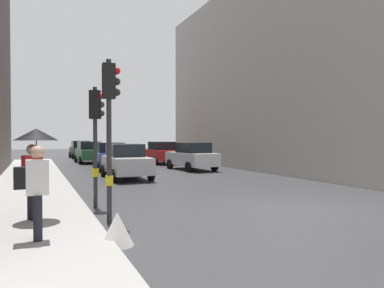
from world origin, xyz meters
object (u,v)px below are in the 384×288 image
(car_red_sedan, at_px, (161,153))
(traffic_light_near_left, at_px, (110,111))
(traffic_light_near_right, at_px, (96,125))
(car_green_estate, at_px, (89,152))
(car_blue_van, at_px, (111,156))
(warning_sign_triangle, at_px, (117,229))
(car_white_compact, at_px, (192,156))
(pedestrian_with_umbrella, at_px, (35,148))
(car_silver_hatchback, at_px, (126,161))
(pedestrian_with_black_backpack, at_px, (35,187))
(car_dark_suv, at_px, (81,149))

(car_red_sedan, bearing_deg, traffic_light_near_left, -112.56)
(traffic_light_near_right, bearing_deg, car_red_sedan, 64.82)
(car_green_estate, height_order, car_blue_van, same)
(warning_sign_triangle, bearing_deg, traffic_light_near_left, 83.08)
(car_white_compact, distance_m, car_green_estate, 10.49)
(pedestrian_with_umbrella, bearing_deg, car_green_estate, 78.85)
(traffic_light_near_left, distance_m, car_white_compact, 14.40)
(warning_sign_triangle, bearing_deg, car_white_compact, 60.80)
(car_white_compact, bearing_deg, pedestrian_with_umbrella, -128.41)
(car_silver_hatchback, bearing_deg, pedestrian_with_black_backpack, -111.95)
(car_silver_hatchback, relative_size, pedestrian_with_umbrella, 1.97)
(car_white_compact, xyz_separation_m, car_red_sedan, (-0.03, 6.01, 0.00))
(car_red_sedan, bearing_deg, car_green_estate, 148.26)
(car_dark_suv, relative_size, car_blue_van, 0.98)
(pedestrian_with_black_backpack, bearing_deg, car_silver_hatchback, 68.05)
(traffic_light_near_right, bearing_deg, car_blue_van, 77.00)
(pedestrian_with_black_backpack, bearing_deg, traffic_light_near_right, 64.26)
(car_silver_hatchback, xyz_separation_m, car_blue_van, (0.29, 5.34, 0.00))
(car_red_sedan, xyz_separation_m, pedestrian_with_umbrella, (-9.18, -17.63, 0.96))
(car_green_estate, bearing_deg, pedestrian_with_black_backpack, -100.29)
(traffic_light_near_right, xyz_separation_m, car_red_sedan, (7.53, 16.01, -1.59))
(traffic_light_near_right, xyz_separation_m, car_dark_suv, (2.62, 26.64, -1.59))
(car_white_compact, distance_m, warning_sign_triangle, 15.96)
(car_red_sedan, distance_m, pedestrian_with_umbrella, 19.90)
(traffic_light_near_right, distance_m, car_green_estate, 19.38)
(car_green_estate, relative_size, car_blue_van, 0.99)
(traffic_light_near_right, xyz_separation_m, car_silver_hatchback, (2.57, 7.05, -1.59))
(traffic_light_near_left, bearing_deg, car_red_sedan, 67.44)
(car_white_compact, relative_size, pedestrian_with_umbrella, 2.02)
(car_white_compact, bearing_deg, car_red_sedan, 90.30)
(car_dark_suv, relative_size, pedestrian_with_umbrella, 1.98)
(traffic_light_near_right, relative_size, car_red_sedan, 0.84)
(car_blue_van, xyz_separation_m, pedestrian_with_black_backpack, (-4.52, -15.83, 0.29))
(car_green_estate, bearing_deg, warning_sign_triangle, -96.58)
(traffic_light_near_right, bearing_deg, traffic_light_near_left, -89.97)
(car_green_estate, xyz_separation_m, car_blue_van, (0.42, -6.77, 0.00))
(car_green_estate, relative_size, pedestrian_with_umbrella, 1.98)
(car_blue_van, relative_size, pedestrian_with_black_backpack, 2.43)
(warning_sign_triangle, bearing_deg, car_blue_van, 79.31)
(car_dark_suv, bearing_deg, traffic_light_near_left, -95.20)
(car_white_compact, height_order, warning_sign_triangle, car_white_compact)
(car_dark_suv, xyz_separation_m, car_silver_hatchback, (-0.05, -19.58, 0.00))
(pedestrian_with_umbrella, bearing_deg, car_white_compact, 51.59)
(traffic_light_near_right, bearing_deg, car_dark_suv, 84.39)
(car_green_estate, bearing_deg, car_dark_suv, 88.67)
(traffic_light_near_right, relative_size, car_white_compact, 0.83)
(traffic_light_near_right, height_order, car_blue_van, traffic_light_near_right)
(car_dark_suv, xyz_separation_m, car_red_sedan, (4.91, -10.62, 0.00))
(traffic_light_near_right, distance_m, car_silver_hatchback, 7.67)
(car_dark_suv, height_order, car_green_estate, same)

